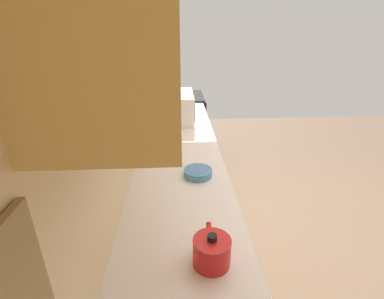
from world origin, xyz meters
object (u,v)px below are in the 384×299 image
(bowl, at_px, (198,172))
(kettle, at_px, (212,251))
(microwave, at_px, (175,107))
(oven_range, at_px, (179,127))

(bowl, distance_m, kettle, 0.73)
(microwave, height_order, bowl, microwave)
(kettle, bearing_deg, oven_range, 1.91)
(microwave, distance_m, kettle, 1.88)
(oven_range, height_order, microwave, microwave)
(bowl, relative_size, kettle, 0.87)
(bowl, xyz_separation_m, kettle, (-0.73, -0.00, 0.04))
(kettle, bearing_deg, bowl, 0.00)
(microwave, relative_size, kettle, 2.46)
(microwave, bearing_deg, bowl, -173.01)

